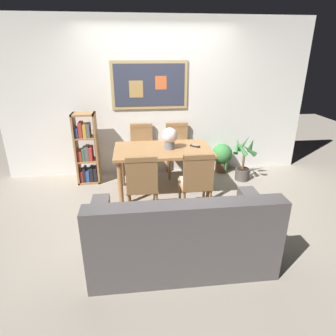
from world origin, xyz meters
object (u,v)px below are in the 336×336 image
(dining_table, at_px, (163,155))
(potted_ivy, at_px, (222,156))
(leather_couch, at_px, (181,238))
(potted_palm, at_px, (243,162))
(dining_chair_far_right, at_px, (177,145))
(tv_remote, at_px, (195,146))
(dining_chair_near_right, at_px, (196,180))
(flower_vase, at_px, (170,137))
(dining_chair_far_left, at_px, (142,146))
(bookshelf, at_px, (87,152))
(dining_chair_near_left, at_px, (142,182))

(dining_table, distance_m, potted_ivy, 1.41)
(leather_couch, height_order, potted_palm, leather_couch)
(dining_chair_far_right, distance_m, tv_remote, 0.75)
(dining_chair_near_right, xyz_separation_m, flower_vase, (-0.26, 0.72, 0.37))
(potted_palm, bearing_deg, flower_vase, -164.88)
(dining_table, bearing_deg, dining_chair_near_right, -64.26)
(dining_chair_near_right, bearing_deg, dining_chair_far_right, 91.07)
(flower_vase, bearing_deg, potted_palm, 15.12)
(dining_chair_far_left, distance_m, flower_vase, 0.93)
(dining_chair_far_left, bearing_deg, potted_palm, -13.64)
(dining_table, bearing_deg, bookshelf, 154.54)
(bookshelf, bearing_deg, flower_vase, -24.26)
(dining_chair_far_left, relative_size, potted_ivy, 1.66)
(dining_chair_near_left, bearing_deg, dining_table, 65.44)
(dining_chair_far_right, relative_size, potted_palm, 1.17)
(potted_ivy, height_order, potted_palm, potted_palm)
(tv_remote, bearing_deg, dining_chair_far_left, 137.60)
(dining_chair_far_right, xyz_separation_m, dining_chair_near_left, (-0.67, -1.48, 0.00))
(dining_chair_near_right, bearing_deg, potted_palm, 46.04)
(potted_palm, bearing_deg, leather_couch, -125.11)
(dining_chair_near_left, bearing_deg, flower_vase, 59.11)
(dining_chair_near_right, relative_size, potted_ivy, 1.66)
(dining_chair_far_left, xyz_separation_m, potted_palm, (1.68, -0.41, -0.21))
(dining_chair_far_right, xyz_separation_m, tv_remote, (0.16, -0.70, 0.20))
(dining_chair_near_left, distance_m, tv_remote, 1.15)
(potted_palm, relative_size, tv_remote, 5.41)
(dining_chair_near_left, bearing_deg, tv_remote, 43.14)
(bookshelf, height_order, tv_remote, bookshelf)
(dining_chair_near_left, bearing_deg, potted_ivy, 45.00)
(dining_chair_far_right, bearing_deg, dining_table, -114.00)
(dining_chair_near_left, xyz_separation_m, flower_vase, (0.43, 0.73, 0.37))
(dining_chair_near_right, relative_size, flower_vase, 2.90)
(potted_palm, relative_size, flower_vase, 2.48)
(dining_table, distance_m, dining_chair_far_right, 0.81)
(flower_vase, bearing_deg, leather_couch, -92.92)
(bookshelf, bearing_deg, potted_palm, -5.17)
(leather_couch, bearing_deg, flower_vase, 87.08)
(potted_ivy, height_order, tv_remote, tv_remote)
(dining_chair_far_left, relative_size, bookshelf, 0.78)
(dining_table, height_order, dining_chair_near_left, dining_chair_near_left)
(dining_chair_near_right, relative_size, bookshelf, 0.78)
(potted_ivy, bearing_deg, bookshelf, -175.71)
(tv_remote, bearing_deg, dining_table, -175.99)
(dining_chair_near_right, bearing_deg, dining_chair_far_left, 113.52)
(leather_couch, relative_size, bookshelf, 1.54)
(dining_chair_near_left, height_order, potted_ivy, dining_chair_near_left)
(potted_ivy, relative_size, potted_palm, 0.70)
(dining_chair_near_right, relative_size, tv_remote, 6.32)
(dining_chair_far_left, relative_size, potted_palm, 1.17)
(dining_chair_far_left, bearing_deg, dining_chair_far_right, -0.70)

